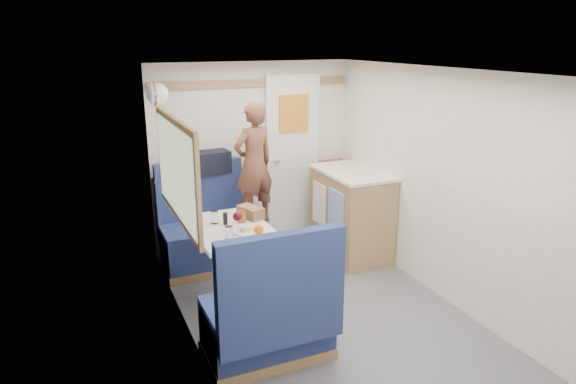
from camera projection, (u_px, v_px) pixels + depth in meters
name	position (u px, v px, depth m)	size (l,w,h in m)	color
floor	(358.00, 348.00, 3.84)	(4.50, 4.50, 0.00)	#515156
ceiling	(370.00, 75.00, 3.26)	(4.50, 4.50, 0.00)	silver
wall_back	(254.00, 157.00, 5.53)	(2.20, 0.02, 2.00)	silver
wall_left	(209.00, 248.00, 3.13)	(0.02, 4.50, 2.00)	silver
wall_right	(486.00, 203.00, 3.97)	(0.02, 4.50, 2.00)	silver
oak_trim_low	(254.00, 170.00, 5.55)	(2.15, 0.02, 0.08)	olive
oak_trim_high	(253.00, 83.00, 5.28)	(2.15, 0.02, 0.08)	olive
side_window	(176.00, 170.00, 3.95)	(0.04, 1.30, 0.72)	#96A088
rear_door	(293.00, 156.00, 5.68)	(0.62, 0.12, 1.86)	white
dinette_table	(232.00, 244.00, 4.31)	(0.62, 0.92, 0.72)	white
bench_far	(207.00, 238.00, 5.14)	(0.90, 0.59, 1.05)	navy
bench_near	(270.00, 322.00, 3.62)	(0.90, 0.59, 1.05)	navy
ledge	(198.00, 176.00, 5.20)	(0.90, 0.14, 0.04)	olive
dome_light	(157.00, 94.00, 4.56)	(0.20, 0.20, 0.20)	white
galley_counter	(351.00, 213.00, 5.38)	(0.57, 0.92, 0.92)	olive
person	(254.00, 164.00, 4.97)	(0.44, 0.29, 1.21)	brown
duffel_bag	(206.00, 163.00, 5.20)	(0.47, 0.23, 0.23)	black
tray	(247.00, 231.00, 4.16)	(0.24, 0.32, 0.02)	white
orange_fruit	(259.00, 230.00, 4.04)	(0.08, 0.08, 0.08)	#E95C0A
cheese_block	(246.00, 229.00, 4.13)	(0.10, 0.06, 0.03)	#D7BE7C
wine_glass	(237.00, 217.00, 4.12)	(0.08, 0.08, 0.17)	white
tumbler_left	(229.00, 233.00, 3.99)	(0.06, 0.06, 0.10)	white
tumbler_mid	(215.00, 217.00, 4.33)	(0.07, 0.07, 0.11)	white
tumbler_right	(241.00, 217.00, 4.32)	(0.07, 0.07, 0.12)	silver
beer_glass	(242.00, 218.00, 4.32)	(0.07, 0.07, 0.11)	#924415
pepper_grinder	(225.00, 218.00, 4.31)	(0.04, 0.04, 0.10)	black
bread_loaf	(251.00, 212.00, 4.47)	(0.13, 0.24, 0.10)	olive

